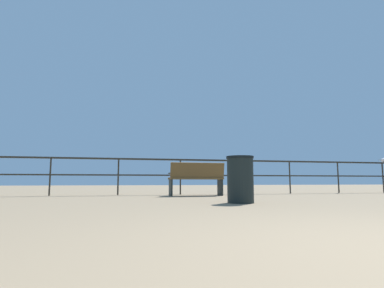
{
  "coord_description": "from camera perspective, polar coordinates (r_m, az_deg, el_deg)",
  "views": [
    {
      "loc": [
        -1.71,
        -1.03,
        0.39
      ],
      "look_at": [
        0.24,
        7.47,
        1.44
      ],
      "focal_mm": 28.89,
      "sensor_mm": 36.0,
      "label": 1
    }
  ],
  "objects": [
    {
      "name": "pier_railing",
      "position": [
        9.17,
        -2.15,
        -4.51
      ],
      "size": [
        25.07,
        0.05,
        1.05
      ],
      "color": "#2C2820",
      "rests_on": "ground_plane"
    },
    {
      "name": "bench_near_left",
      "position": [
        8.34,
        0.85,
        -6.1
      ],
      "size": [
        1.47,
        0.59,
        0.88
      ],
      "color": "brown",
      "rests_on": "ground_plane"
    },
    {
      "name": "trash_bin",
      "position": [
        5.64,
        8.9,
        -6.46
      ],
      "size": [
        0.49,
        0.49,
        0.84
      ],
      "color": "black",
      "rests_on": "ground_plane"
    }
  ]
}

